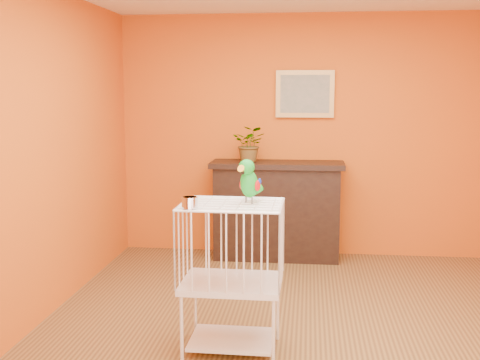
# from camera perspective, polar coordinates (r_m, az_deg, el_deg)

# --- Properties ---
(ground) EXTENTS (4.50, 4.50, 0.00)m
(ground) POSITION_cam_1_polar(r_m,az_deg,el_deg) (4.65, 5.59, -14.20)
(ground) COLOR brown
(ground) RESTS_ON ground
(room_shell) EXTENTS (4.50, 4.50, 4.50)m
(room_shell) POSITION_cam_1_polar(r_m,az_deg,el_deg) (4.29, 5.90, 5.69)
(room_shell) COLOR #C55312
(room_shell) RESTS_ON ground
(console_cabinet) EXTENTS (1.40, 0.50, 1.04)m
(console_cabinet) POSITION_cam_1_polar(r_m,az_deg,el_deg) (6.43, 3.49, -2.87)
(console_cabinet) COLOR black
(console_cabinet) RESTS_ON ground
(potted_plant) EXTENTS (0.39, 0.42, 0.29)m
(potted_plant) POSITION_cam_1_polar(r_m,az_deg,el_deg) (6.39, 0.99, 3.10)
(potted_plant) COLOR #26722D
(potted_plant) RESTS_ON console_cabinet
(framed_picture) EXTENTS (0.62, 0.04, 0.50)m
(framed_picture) POSITION_cam_1_polar(r_m,az_deg,el_deg) (6.51, 6.17, 8.12)
(framed_picture) COLOR #AC7F3D
(framed_picture) RESTS_ON room_shell
(birdcage) EXTENTS (0.68, 0.52, 1.04)m
(birdcage) POSITION_cam_1_polar(r_m,az_deg,el_deg) (4.15, -0.78, -9.06)
(birdcage) COLOR silver
(birdcage) RESTS_ON ground
(feed_cup) EXTENTS (0.10, 0.10, 0.07)m
(feed_cup) POSITION_cam_1_polar(r_m,az_deg,el_deg) (3.86, -4.79, -2.13)
(feed_cup) COLOR silver
(feed_cup) RESTS_ON birdcage
(parrot) EXTENTS (0.18, 0.27, 0.30)m
(parrot) POSITION_cam_1_polar(r_m,az_deg,el_deg) (4.02, 0.86, -0.05)
(parrot) COLOR #59544C
(parrot) RESTS_ON birdcage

